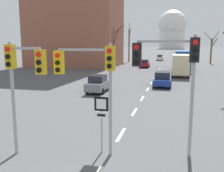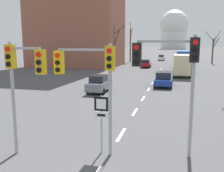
{
  "view_description": "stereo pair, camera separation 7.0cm",
  "coord_description": "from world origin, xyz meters",
  "views": [
    {
      "loc": [
        2.49,
        -5.28,
        4.59
      ],
      "look_at": [
        -0.11,
        5.24,
        2.78
      ],
      "focal_mm": 40.0,
      "sensor_mm": 36.0,
      "label": 1
    },
    {
      "loc": [
        2.55,
        -5.27,
        4.59
      ],
      "look_at": [
        -0.11,
        5.24,
        2.78
      ],
      "focal_mm": 40.0,
      "sensor_mm": 36.0,
      "label": 2
    }
  ],
  "objects": [
    {
      "name": "bare_tree_right_near",
      "position": [
        11.21,
        58.87,
        3.63
      ],
      "size": [
        3.49,
        3.66,
        7.79
      ],
      "color": "brown",
      "rests_on": "ground_plane"
    },
    {
      "name": "traffic_signal_near_right",
      "position": [
        2.47,
        4.94,
        3.77
      ],
      "size": [
        2.6,
        0.34,
        4.96
      ],
      "color": "#9E9EA3",
      "rests_on": "ground_plane"
    },
    {
      "name": "lane_stripe_5",
      "position": [
        0.0,
        24.73,
        0.0
      ],
      "size": [
        0.16,
        2.0,
        0.01
      ],
      "primitive_type": "cube",
      "color": "silver",
      "rests_on": "ground_plane"
    },
    {
      "name": "bare_tree_left_far",
      "position": [
        -9.19,
        42.62,
        4.49
      ],
      "size": [
        4.02,
        3.69,
        8.63
      ],
      "color": "brown",
      "rests_on": "ground_plane"
    },
    {
      "name": "capitol_dome",
      "position": [
        0.0,
        252.52,
        18.88
      ],
      "size": [
        27.45,
        27.45,
        38.77
      ],
      "color": "silver",
      "rests_on": "ground_plane"
    },
    {
      "name": "lane_stripe_9",
      "position": [
        0.0,
        42.73,
        0.0
      ],
      "size": [
        0.16,
        2.0,
        0.01
      ],
      "primitive_type": "cube",
      "color": "silver",
      "rests_on": "ground_plane"
    },
    {
      "name": "lane_stripe_2",
      "position": [
        0.0,
        11.23,
        0.0
      ],
      "size": [
        0.16,
        2.0,
        0.01
      ],
      "primitive_type": "cube",
      "color": "silver",
      "rests_on": "ground_plane"
    },
    {
      "name": "sedan_mid_centre",
      "position": [
        1.39,
        22.5,
        0.82
      ],
      "size": [
        1.94,
        4.47,
        1.63
      ],
      "color": "navy",
      "rests_on": "ground_plane"
    },
    {
      "name": "route_sign_post",
      "position": [
        -0.36,
        4.42,
        1.7
      ],
      "size": [
        0.6,
        0.08,
        2.5
      ],
      "color": "#9E9EA3",
      "rests_on": "ground_plane"
    },
    {
      "name": "traffic_signal_near_left",
      "position": [
        -3.39,
        3.46,
        3.54
      ],
      "size": [
        1.7,
        0.34,
        4.69
      ],
      "color": "#9E9EA3",
      "rests_on": "ground_plane"
    },
    {
      "name": "bare_tree_left_near",
      "position": [
        -8.92,
        59.57,
        4.69
      ],
      "size": [
        0.95,
        5.7,
        10.11
      ],
      "color": "brown",
      "rests_on": "ground_plane"
    },
    {
      "name": "city_bus",
      "position": [
        4.02,
        41.49,
        2.05
      ],
      "size": [
        2.66,
        10.8,
        3.48
      ],
      "color": "#19478C",
      "rests_on": "ground_plane"
    },
    {
      "name": "lane_stripe_7",
      "position": [
        0.0,
        33.73,
        0.0
      ],
      "size": [
        0.16,
        2.0,
        0.01
      ],
      "primitive_type": "cube",
      "color": "silver",
      "rests_on": "ground_plane"
    },
    {
      "name": "sedan_far_left",
      "position": [
        4.38,
        70.27,
        0.84
      ],
      "size": [
        1.86,
        4.55,
        1.68
      ],
      "color": "black",
      "rests_on": "ground_plane"
    },
    {
      "name": "apartment_block_left",
      "position": [
        -18.09,
        46.13,
        13.66
      ],
      "size": [
        18.0,
        14.0,
        27.32
      ],
      "primitive_type": "cube",
      "color": "#935642",
      "rests_on": "ground_plane"
    },
    {
      "name": "traffic_signal_centre_tall",
      "position": [
        -0.74,
        4.29,
        3.51
      ],
      "size": [
        2.57,
        0.34,
        4.63
      ],
      "color": "#9E9EA3",
      "rests_on": "ground_plane"
    },
    {
      "name": "lane_stripe_4",
      "position": [
        0.0,
        20.23,
        0.0
      ],
      "size": [
        0.16,
        2.0,
        0.01
      ],
      "primitive_type": "cube",
      "color": "silver",
      "rests_on": "ground_plane"
    },
    {
      "name": "delivery_truck",
      "position": [
        3.5,
        32.42,
        1.7
      ],
      "size": [
        2.44,
        7.2,
        3.14
      ],
      "color": "#333842",
      "rests_on": "ground_plane"
    },
    {
      "name": "lane_stripe_6",
      "position": [
        0.0,
        29.23,
        0.0
      ],
      "size": [
        0.16,
        2.0,
        0.01
      ],
      "primitive_type": "cube",
      "color": "silver",
      "rests_on": "ground_plane"
    },
    {
      "name": "lane_stripe_8",
      "position": [
        0.0,
        38.23,
        0.0
      ],
      "size": [
        0.16,
        2.0,
        0.01
      ],
      "primitive_type": "cube",
      "color": "silver",
      "rests_on": "ground_plane"
    },
    {
      "name": "lane_stripe_1",
      "position": [
        0.0,
        6.73,
        0.0
      ],
      "size": [
        0.16,
        2.0,
        0.01
      ],
      "primitive_type": "cube",
      "color": "silver",
      "rests_on": "ground_plane"
    },
    {
      "name": "sedan_near_right",
      "position": [
        -4.5,
        17.53,
        0.83
      ],
      "size": [
        1.69,
        3.96,
        1.67
      ],
      "color": "slate",
      "rests_on": "ground_plane"
    },
    {
      "name": "lane_stripe_3",
      "position": [
        0.0,
        15.73,
        0.0
      ],
      "size": [
        0.16,
        2.0,
        0.01
      ],
      "primitive_type": "cube",
      "color": "silver",
      "rests_on": "ground_plane"
    },
    {
      "name": "sedan_far_right",
      "position": [
        -1.32,
        67.57,
        0.85
      ],
      "size": [
        1.73,
        4.37,
        1.67
      ],
      "color": "silver",
      "rests_on": "ground_plane"
    },
    {
      "name": "sedan_near_left",
      "position": [
        -3.11,
        44.6,
        0.81
      ],
      "size": [
        1.83,
        3.91,
        1.61
      ],
      "color": "maroon",
      "rests_on": "ground_plane"
    }
  ]
}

